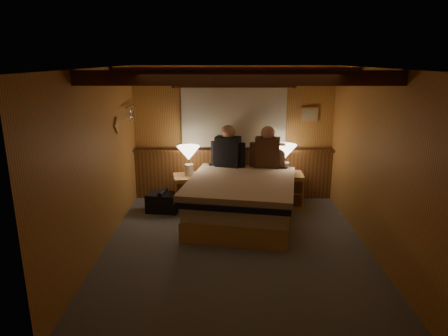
{
  "coord_description": "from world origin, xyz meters",
  "views": [
    {
      "loc": [
        -0.14,
        -5.03,
        2.51
      ],
      "look_at": [
        -0.16,
        0.4,
        1.02
      ],
      "focal_mm": 32.0,
      "sensor_mm": 36.0,
      "label": 1
    }
  ],
  "objects_px": {
    "nightstand_left": "(189,191)",
    "duffel_bag": "(163,202)",
    "person_left": "(228,149)",
    "person_right": "(267,150)",
    "nightstand_right": "(287,190)",
    "lamp_left": "(189,155)",
    "bed": "(242,198)",
    "lamp_right": "(285,153)"
  },
  "relations": [
    {
      "from": "nightstand_left",
      "to": "duffel_bag",
      "type": "relative_size",
      "value": 1.05
    },
    {
      "from": "duffel_bag",
      "to": "person_left",
      "type": "bearing_deg",
      "value": 26.76
    },
    {
      "from": "person_right",
      "to": "duffel_bag",
      "type": "bearing_deg",
      "value": -160.8
    },
    {
      "from": "nightstand_left",
      "to": "person_right",
      "type": "height_order",
      "value": "person_right"
    },
    {
      "from": "nightstand_left",
      "to": "nightstand_right",
      "type": "xyz_separation_m",
      "value": [
        1.7,
        0.06,
        0.01
      ]
    },
    {
      "from": "lamp_left",
      "to": "duffel_bag",
      "type": "distance_m",
      "value": 0.91
    },
    {
      "from": "nightstand_left",
      "to": "lamp_left",
      "type": "relative_size",
      "value": 1.18
    },
    {
      "from": "bed",
      "to": "lamp_right",
      "type": "xyz_separation_m",
      "value": [
        0.77,
        0.69,
        0.58
      ]
    },
    {
      "from": "bed",
      "to": "lamp_right",
      "type": "height_order",
      "value": "lamp_right"
    },
    {
      "from": "nightstand_left",
      "to": "lamp_right",
      "type": "relative_size",
      "value": 1.19
    },
    {
      "from": "nightstand_left",
      "to": "person_right",
      "type": "relative_size",
      "value": 0.81
    },
    {
      "from": "person_right",
      "to": "person_left",
      "type": "bearing_deg",
      "value": -175.0
    },
    {
      "from": "person_left",
      "to": "person_right",
      "type": "distance_m",
      "value": 0.68
    },
    {
      "from": "nightstand_left",
      "to": "lamp_right",
      "type": "distance_m",
      "value": 1.78
    },
    {
      "from": "nightstand_right",
      "to": "lamp_right",
      "type": "bearing_deg",
      "value": 142.77
    },
    {
      "from": "bed",
      "to": "person_right",
      "type": "xyz_separation_m",
      "value": [
        0.46,
        0.68,
        0.63
      ]
    },
    {
      "from": "lamp_left",
      "to": "person_left",
      "type": "relative_size",
      "value": 0.68
    },
    {
      "from": "lamp_right",
      "to": "nightstand_right",
      "type": "bearing_deg",
      "value": -39.64
    },
    {
      "from": "nightstand_right",
      "to": "person_left",
      "type": "relative_size",
      "value": 0.79
    },
    {
      "from": "bed",
      "to": "duffel_bag",
      "type": "relative_size",
      "value": 4.03
    },
    {
      "from": "nightstand_left",
      "to": "duffel_bag",
      "type": "distance_m",
      "value": 0.5
    },
    {
      "from": "bed",
      "to": "nightstand_left",
      "type": "height_order",
      "value": "bed"
    },
    {
      "from": "bed",
      "to": "nightstand_right",
      "type": "xyz_separation_m",
      "value": [
        0.81,
        0.65,
        -0.07
      ]
    },
    {
      "from": "lamp_left",
      "to": "person_right",
      "type": "bearing_deg",
      "value": 2.53
    },
    {
      "from": "nightstand_right",
      "to": "lamp_right",
      "type": "distance_m",
      "value": 0.65
    },
    {
      "from": "nightstand_left",
      "to": "person_left",
      "type": "height_order",
      "value": "person_left"
    },
    {
      "from": "nightstand_left",
      "to": "person_right",
      "type": "xyz_separation_m",
      "value": [
        1.34,
        0.09,
        0.71
      ]
    },
    {
      "from": "bed",
      "to": "duffel_bag",
      "type": "distance_m",
      "value": 1.38
    },
    {
      "from": "person_right",
      "to": "lamp_left",
      "type": "bearing_deg",
      "value": -168.32
    },
    {
      "from": "lamp_left",
      "to": "duffel_bag",
      "type": "relative_size",
      "value": 0.89
    },
    {
      "from": "lamp_left",
      "to": "person_right",
      "type": "xyz_separation_m",
      "value": [
        1.35,
        0.06,
        0.07
      ]
    },
    {
      "from": "bed",
      "to": "nightstand_left",
      "type": "distance_m",
      "value": 1.07
    },
    {
      "from": "bed",
      "to": "person_right",
      "type": "height_order",
      "value": "person_right"
    },
    {
      "from": "nightstand_left",
      "to": "lamp_right",
      "type": "bearing_deg",
      "value": -7.74
    },
    {
      "from": "lamp_right",
      "to": "person_left",
      "type": "xyz_separation_m",
      "value": [
        -0.98,
        0.04,
        0.06
      ]
    },
    {
      "from": "lamp_left",
      "to": "person_right",
      "type": "distance_m",
      "value": 1.35
    },
    {
      "from": "bed",
      "to": "lamp_left",
      "type": "distance_m",
      "value": 1.22
    },
    {
      "from": "lamp_right",
      "to": "person_right",
      "type": "distance_m",
      "value": 0.31
    },
    {
      "from": "nightstand_right",
      "to": "lamp_left",
      "type": "relative_size",
      "value": 1.16
    },
    {
      "from": "bed",
      "to": "person_left",
      "type": "height_order",
      "value": "person_left"
    },
    {
      "from": "bed",
      "to": "lamp_right",
      "type": "distance_m",
      "value": 1.18
    },
    {
      "from": "bed",
      "to": "person_left",
      "type": "distance_m",
      "value": 0.99
    }
  ]
}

